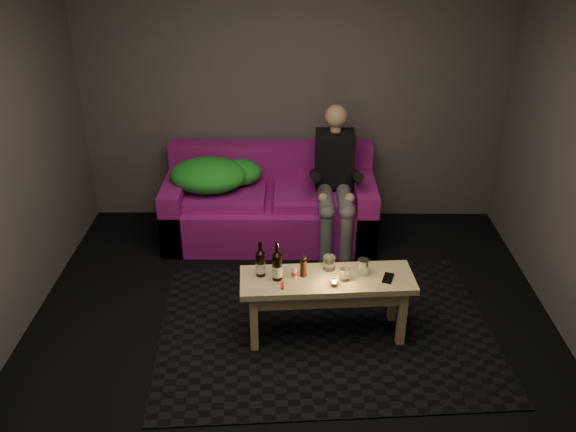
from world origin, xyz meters
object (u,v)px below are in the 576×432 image
coffee_table (327,288)px  steel_cup (363,267)px  beer_bottle_a (260,263)px  person (335,178)px  sofa (270,206)px  beer_bottle_b (277,266)px

coffee_table → steel_cup: size_ratio=11.01×
beer_bottle_a → steel_cup: bearing=2.2°
person → beer_bottle_a: (-0.60, -1.34, -0.06)m
sofa → steel_cup: bearing=-64.1°
beer_bottle_a → beer_bottle_b: (0.12, -0.05, 0.01)m
sofa → beer_bottle_a: (-0.01, -1.49, 0.30)m
person → beer_bottle_a: person is taller
sofa → beer_bottle_a: 1.53m
beer_bottle_a → person: bearing=65.8°
coffee_table → beer_bottle_a: size_ratio=4.65×
sofa → beer_bottle_a: bearing=-90.5°
steel_cup → person: bearing=95.4°
beer_bottle_a → beer_bottle_b: beer_bottle_b is taller
sofa → person: size_ratio=1.50×
person → steel_cup: (0.12, -1.31, -0.11)m
sofa → person: (0.59, -0.16, 0.37)m
coffee_table → person: bearing=84.5°
person → beer_bottle_a: size_ratio=4.76×
beer_bottle_b → coffee_table: bearing=3.6°
beer_bottle_b → steel_cup: bearing=7.2°
sofa → person: 0.71m
coffee_table → steel_cup: bearing=12.1°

